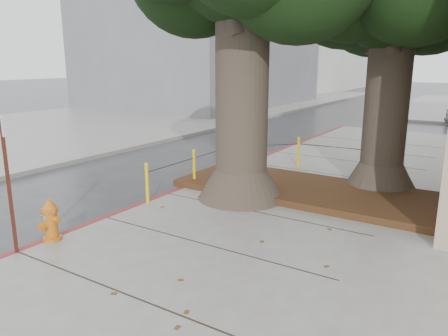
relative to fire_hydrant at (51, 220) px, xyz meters
name	(u,v)px	position (x,y,z in m)	size (l,w,h in m)	color
ground	(181,245)	(1.90, 1.35, -0.54)	(140.00, 140.00, 0.00)	#28282B
sidewalk_opposite	(92,122)	(-12.10, 11.35, -0.46)	(14.00, 60.00, 0.15)	slate
curb_red	(180,191)	(-0.10, 3.85, -0.46)	(0.14, 26.00, 0.16)	maroon
planter_bed	(308,190)	(2.80, 5.25, -0.31)	(6.40, 2.60, 0.16)	black
building_far_grey	(204,24)	(-13.10, 23.35, 5.46)	(12.00, 16.00, 12.00)	slate
building_far_white	(302,25)	(-15.10, 46.35, 6.96)	(12.00, 18.00, 15.00)	silver
bollard_ring	(254,161)	(1.03, 5.72, 0.13)	(3.79, 5.39, 0.95)	yellow
fire_hydrant	(51,220)	(0.00, 0.00, 0.00)	(0.41, 0.37, 0.79)	orange
signpost	(8,178)	(-0.05, -0.67, 0.93)	(0.22, 0.10, 2.33)	#471911
car_dark	(220,103)	(-9.28, 19.63, 0.09)	(1.74, 4.29, 1.24)	black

